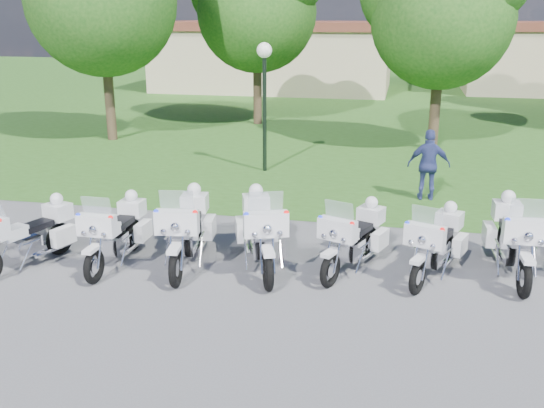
% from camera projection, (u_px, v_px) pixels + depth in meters
% --- Properties ---
extents(ground, '(100.00, 100.00, 0.00)m').
position_uv_depth(ground, '(281.00, 274.00, 11.09)').
color(ground, '#55555A').
rests_on(ground, ground).
extents(grass_lawn, '(100.00, 48.00, 0.01)m').
position_uv_depth(grass_lawn, '(370.00, 93.00, 36.26)').
color(grass_lawn, '#2C551B').
rests_on(grass_lawn, ground).
extents(motorcycle_1, '(1.18, 2.20, 1.53)m').
position_uv_depth(motorcycle_1, '(29.00, 234.00, 11.28)').
color(motorcycle_1, black).
rests_on(motorcycle_1, ground).
extents(motorcycle_2, '(0.75, 2.27, 1.52)m').
position_uv_depth(motorcycle_2, '(117.00, 231.00, 11.43)').
color(motorcycle_2, black).
rests_on(motorcycle_2, ground).
extents(motorcycle_3, '(1.03, 2.49, 1.68)m').
position_uv_depth(motorcycle_3, '(187.00, 228.00, 11.38)').
color(motorcycle_3, black).
rests_on(motorcycle_3, ground).
extents(motorcycle_4, '(1.37, 2.42, 1.70)m').
position_uv_depth(motorcycle_4, '(261.00, 230.00, 11.24)').
color(motorcycle_4, black).
rests_on(motorcycle_4, ground).
extents(motorcycle_5, '(1.24, 2.13, 1.50)m').
position_uv_depth(motorcycle_5, '(355.00, 237.00, 11.14)').
color(motorcycle_5, black).
rests_on(motorcycle_5, ground).
extents(motorcycle_6, '(1.22, 2.13, 1.50)m').
position_uv_depth(motorcycle_6, '(437.00, 243.00, 10.87)').
color(motorcycle_6, black).
rests_on(motorcycle_6, ground).
extents(motorcycle_7, '(0.86, 2.47, 1.66)m').
position_uv_depth(motorcycle_7, '(514.00, 237.00, 10.95)').
color(motorcycle_7, black).
rests_on(motorcycle_7, ground).
extents(lamp_post, '(0.44, 0.44, 3.78)m').
position_uv_depth(lamp_post, '(264.00, 74.00, 17.51)').
color(lamp_post, black).
rests_on(lamp_post, ground).
extents(tree_1, '(5.77, 4.93, 7.70)m').
position_uv_depth(tree_1, '(256.00, 0.00, 24.75)').
color(tree_1, '#38281C').
rests_on(tree_1, ground).
extents(tree_2, '(5.53, 4.72, 7.38)m').
position_uv_depth(tree_2, '(442.00, 3.00, 19.98)').
color(tree_2, '#38281C').
rests_on(tree_2, ground).
extents(building_west, '(14.56, 8.32, 4.10)m').
position_uv_depth(building_west, '(275.00, 55.00, 37.78)').
color(building_west, '#C6B28F').
rests_on(building_west, ground).
extents(bystander_c, '(1.08, 0.50, 1.80)m').
position_uv_depth(bystander_c, '(429.00, 165.00, 15.28)').
color(bystander_c, navy).
rests_on(bystander_c, ground).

